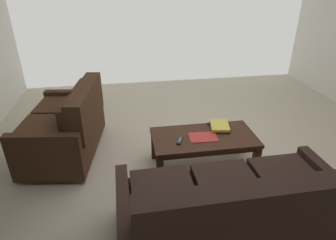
{
  "coord_description": "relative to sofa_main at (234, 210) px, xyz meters",
  "views": [
    {
      "loc": [
        0.88,
        2.73,
        2.06
      ],
      "look_at": [
        0.53,
        0.59,
        0.94
      ],
      "focal_mm": 30.95,
      "sensor_mm": 36.0,
      "label": 1
    }
  ],
  "objects": [
    {
      "name": "loose_magazine",
      "position": [
        -0.03,
        -1.05,
        0.07
      ],
      "size": [
        0.32,
        0.24,
        0.01
      ],
      "primitive_type": "cube",
      "rotation": [
        0.0,
        0.0,
        4.66
      ],
      "color": "#C63833",
      "rests_on": "coffee_table"
    },
    {
      "name": "tv_remote",
      "position": [
        0.24,
        -1.01,
        0.07
      ],
      "size": [
        0.1,
        0.16,
        0.02
      ],
      "color": "black",
      "rests_on": "coffee_table"
    },
    {
      "name": "sofa_main",
      "position": [
        0.0,
        0.0,
        0.0
      ],
      "size": [
        1.86,
        0.89,
        0.82
      ],
      "color": "black",
      "rests_on": "ground"
    },
    {
      "name": "ground_plane",
      "position": [
        -0.08,
        -1.1,
        -0.35
      ],
      "size": [
        5.66,
        5.97,
        0.01
      ],
      "primitive_type": "cube",
      "color": "beige"
    },
    {
      "name": "loveseat_near",
      "position": [
        1.52,
        -1.62,
        0.03
      ],
      "size": [
        0.95,
        1.39,
        0.88
      ],
      "color": "black",
      "rests_on": "ground"
    },
    {
      "name": "coffee_table",
      "position": [
        -0.05,
        -1.08,
        -0.0
      ],
      "size": [
        1.17,
        0.6,
        0.41
      ],
      "color": "#3D2316",
      "rests_on": "ground"
    },
    {
      "name": "book_stack",
      "position": [
        -0.28,
        -1.23,
        0.09
      ],
      "size": [
        0.26,
        0.32,
        0.05
      ],
      "color": "black",
      "rests_on": "coffee_table"
    }
  ]
}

